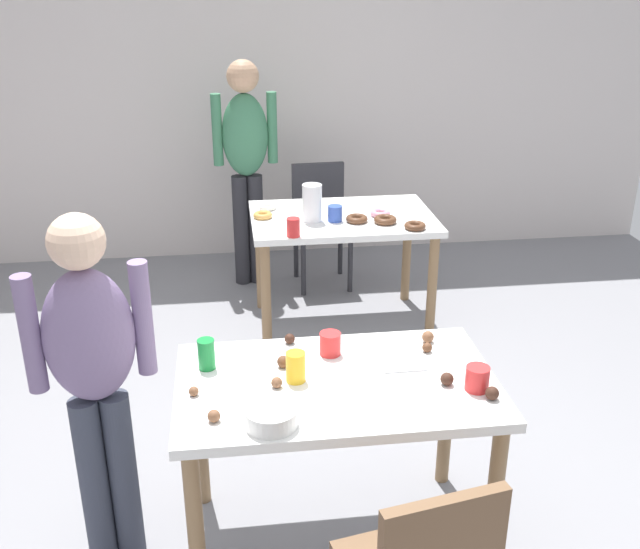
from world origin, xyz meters
TOP-DOWN VIEW (x-y plane):
  - ground_plane at (0.00, 0.00)m, footprint 6.40×6.40m
  - wall_back at (0.00, 3.20)m, footprint 6.40×0.10m
  - dining_table_near at (0.08, -0.18)m, footprint 1.20×0.73m
  - dining_table_far at (0.41, 1.76)m, footprint 1.13×0.77m
  - chair_far_table at (0.37, 2.50)m, footprint 0.42×0.42m
  - person_girl_near at (-0.80, -0.15)m, footprint 0.45×0.26m
  - person_adult_far at (-0.15, 2.54)m, footprint 0.45×0.22m
  - mixing_bowl at (-0.18, -0.44)m, footprint 0.18×0.18m
  - soda_can at (-0.40, -0.03)m, footprint 0.07×0.07m
  - fork_near at (0.36, -0.15)m, footprint 0.17×0.02m
  - cup_near_0 at (0.58, -0.31)m, footprint 0.09×0.09m
  - cup_near_1 at (-0.07, -0.16)m, footprint 0.07×0.07m
  - cup_near_2 at (0.09, 0.02)m, footprint 0.09×0.09m
  - cake_ball_0 at (-0.06, 0.13)m, footprint 0.04×0.04m
  - cake_ball_1 at (0.62, -0.38)m, footprint 0.05×0.05m
  - cake_ball_2 at (0.48, -0.27)m, footprint 0.05×0.05m
  - cake_ball_3 at (-0.14, -0.20)m, footprint 0.04×0.04m
  - cake_ball_4 at (0.48, -0.01)m, footprint 0.04×0.04m
  - cake_ball_5 at (-0.37, -0.40)m, footprint 0.04×0.04m
  - cake_ball_6 at (-0.45, -0.22)m, footprint 0.04×0.04m
  - cake_ball_7 at (0.50, 0.07)m, footprint 0.05×0.05m
  - cake_ball_8 at (-0.11, -0.06)m, footprint 0.05×0.05m
  - pitcher_far at (0.21, 1.68)m, footprint 0.12×0.12m
  - cup_far_0 at (0.26, 1.96)m, footprint 0.08×0.08m
  - cup_far_1 at (0.35, 1.66)m, footprint 0.09×0.09m
  - cup_far_2 at (0.07, 1.42)m, footprint 0.08×0.08m
  - donut_far_0 at (0.64, 1.72)m, footprint 0.12×0.12m
  - donut_far_1 at (-0.08, 1.77)m, footprint 0.12×0.12m
  - donut_far_2 at (0.65, 1.58)m, footprint 0.14×0.14m
  - donut_far_3 at (-0.04, 1.94)m, footprint 0.11×0.11m
  - donut_far_4 at (0.80, 1.45)m, footprint 0.13×0.13m
  - donut_far_5 at (0.48, 1.62)m, footprint 0.13×0.13m

SIDE VIEW (x-z plane):
  - ground_plane at x=0.00m, z-range 0.00..0.00m
  - chair_far_table at x=0.37m, z-range 0.06..0.93m
  - dining_table_far at x=0.41m, z-range 0.27..1.02m
  - dining_table_near at x=0.08m, z-range 0.27..1.02m
  - fork_near at x=0.36m, z-range 0.75..0.76m
  - donut_far_3 at x=-0.04m, z-range 0.75..0.78m
  - donut_far_1 at x=-0.08m, z-range 0.75..0.79m
  - cake_ball_6 at x=-0.45m, z-range 0.75..0.79m
  - donut_far_0 at x=0.64m, z-range 0.75..0.79m
  - donut_far_4 at x=0.80m, z-range 0.75..0.79m
  - donut_far_5 at x=0.48m, z-range 0.75..0.79m
  - cake_ball_4 at x=0.48m, z-range 0.75..0.79m
  - donut_far_2 at x=0.65m, z-range 0.75..0.79m
  - cake_ball_3 at x=-0.14m, z-range 0.75..0.79m
  - cake_ball_0 at x=-0.06m, z-range 0.75..0.79m
  - cake_ball_5 at x=-0.37m, z-range 0.75..0.79m
  - cake_ball_8 at x=-0.11m, z-range 0.75..0.80m
  - cake_ball_7 at x=0.50m, z-range 0.75..0.80m
  - cake_ball_2 at x=0.48m, z-range 0.75..0.80m
  - cake_ball_1 at x=0.62m, z-range 0.75..0.80m
  - mixing_bowl at x=-0.18m, z-range 0.75..0.82m
  - cup_near_2 at x=0.09m, z-range 0.75..0.84m
  - cup_near_0 at x=0.58m, z-range 0.75..0.84m
  - cup_far_1 at x=0.35m, z-range 0.75..0.85m
  - cup_far_0 at x=0.26m, z-range 0.75..0.85m
  - cup_far_2 at x=0.07m, z-range 0.75..0.86m
  - cup_near_1 at x=-0.07m, z-range 0.75..0.87m
  - soda_can at x=-0.40m, z-range 0.75..0.87m
  - person_girl_near at x=-0.80m, z-range 0.14..1.57m
  - pitcher_far at x=0.21m, z-range 0.75..0.98m
  - person_adult_far at x=-0.15m, z-range 0.17..1.78m
  - wall_back at x=0.00m, z-range 0.00..2.60m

